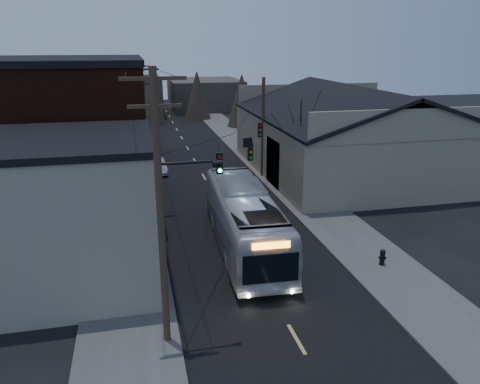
{
  "coord_description": "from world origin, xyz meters",
  "views": [
    {
      "loc": [
        -5.74,
        -12.94,
        11.23
      ],
      "look_at": [
        0.01,
        12.04,
        3.0
      ],
      "focal_mm": 35.0,
      "sensor_mm": 36.0,
      "label": 1
    }
  ],
  "objects": [
    {
      "name": "building_far_right",
      "position": [
        7.0,
        70.0,
        2.5
      ],
      "size": [
        12.0,
        14.0,
        5.0
      ],
      "primitive_type": "cube",
      "color": "#36322B",
      "rests_on": "ground"
    },
    {
      "name": "parked_car",
      "position": [
        -3.87,
        28.27,
        0.62
      ],
      "size": [
        1.75,
        3.89,
        1.24
      ],
      "primitive_type": "imported",
      "rotation": [
        0.0,
        0.0,
        0.12
      ],
      "color": "#A8A9AF",
      "rests_on": "ground"
    },
    {
      "name": "building_clapboard",
      "position": [
        -9.0,
        9.0,
        3.5
      ],
      "size": [
        8.0,
        8.0,
        7.0
      ],
      "primitive_type": "cube",
      "color": "gray",
      "rests_on": "ground"
    },
    {
      "name": "fire_hydrant",
      "position": [
        6.48,
        6.98,
        0.58
      ],
      "size": [
        0.42,
        0.29,
        0.86
      ],
      "rotation": [
        0.0,
        0.0,
        -0.39
      ],
      "color": "black",
      "rests_on": "sidewalk_right"
    },
    {
      "name": "ground",
      "position": [
        0.0,
        0.0,
        0.0
      ],
      "size": [
        160.0,
        160.0,
        0.0
      ],
      "primitive_type": "plane",
      "color": "black",
      "rests_on": "ground"
    },
    {
      "name": "utility_lines",
      "position": [
        -3.11,
        24.14,
        4.95
      ],
      "size": [
        11.24,
        45.28,
        10.5
      ],
      "color": "#382B1E",
      "rests_on": "ground"
    },
    {
      "name": "sidewalk_left",
      "position": [
        -6.5,
        30.0,
        0.06
      ],
      "size": [
        4.0,
        110.0,
        0.12
      ],
      "primitive_type": "cube",
      "color": "#474744",
      "rests_on": "ground"
    },
    {
      "name": "bare_tree",
      "position": [
        6.5,
        20.0,
        3.6
      ],
      "size": [
        0.4,
        0.4,
        7.2
      ],
      "primitive_type": "cone",
      "color": "black",
      "rests_on": "ground"
    },
    {
      "name": "road_surface",
      "position": [
        0.0,
        30.0,
        0.01
      ],
      "size": [
        9.0,
        110.0,
        0.02
      ],
      "primitive_type": "cube",
      "color": "black",
      "rests_on": "ground"
    },
    {
      "name": "building_brick",
      "position": [
        -10.0,
        20.0,
        5.0
      ],
      "size": [
        10.0,
        12.0,
        10.0
      ],
      "primitive_type": "cube",
      "color": "black",
      "rests_on": "ground"
    },
    {
      "name": "sidewalk_right",
      "position": [
        6.5,
        30.0,
        0.06
      ],
      "size": [
        4.0,
        110.0,
        0.12
      ],
      "primitive_type": "cube",
      "color": "#474744",
      "rests_on": "ground"
    },
    {
      "name": "building_left_far",
      "position": [
        -9.5,
        36.0,
        3.5
      ],
      "size": [
        9.0,
        14.0,
        7.0
      ],
      "primitive_type": "cube",
      "color": "#36322B",
      "rests_on": "ground"
    },
    {
      "name": "building_far_left",
      "position": [
        -6.0,
        65.0,
        3.0
      ],
      "size": [
        10.0,
        12.0,
        6.0
      ],
      "primitive_type": "cube",
      "color": "#36322B",
      "rests_on": "ground"
    },
    {
      "name": "warehouse",
      "position": [
        13.0,
        25.0,
        2.7
      ],
      "size": [
        16.16,
        20.6,
        7.73
      ],
      "color": "gray",
      "rests_on": "ground"
    },
    {
      "name": "bus",
      "position": [
        -0.0,
        10.86,
        1.74
      ],
      "size": [
        3.5,
        12.59,
        3.47
      ],
      "primitive_type": "imported",
      "rotation": [
        0.0,
        0.0,
        3.09
      ],
      "color": "#B4B9C1",
      "rests_on": "ground"
    }
  ]
}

